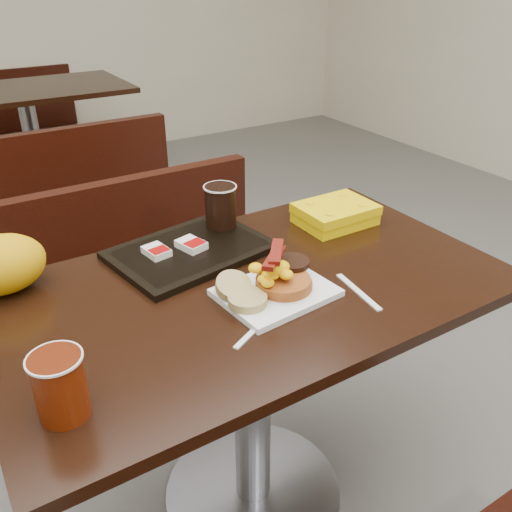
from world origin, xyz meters
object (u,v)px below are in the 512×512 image
bench_far_s (65,187)px  hashbrown_sleeve_right (191,245)px  coffee_cup_far (221,206)px  bench_near_n (153,290)px  platter (276,293)px  hashbrown_sleeve_left (156,251)px  fork (248,337)px  bench_far_n (13,126)px  pancake_stack (284,282)px  clamshell (335,214)px  paper_bag (1,264)px  table_near (253,402)px  tray (191,251)px  coffee_cup_near (60,386)px  table_far (35,150)px  knife (358,292)px

bench_far_s → hashbrown_sleeve_right: 1.74m
coffee_cup_far → bench_far_s: bearing=92.6°
bench_near_n → hashbrown_sleeve_right: (-0.06, -0.49, 0.42)m
platter → hashbrown_sleeve_left: size_ratio=3.60×
bench_near_n → fork: 0.96m
bench_far_n → pancake_stack: (0.04, -3.37, 0.42)m
bench_far_n → platter: platter is taller
bench_far_s → coffee_cup_far: coffee_cup_far is taller
fork → clamshell: clamshell is taller
clamshell → paper_bag: bearing=172.6°
platter → hashbrown_sleeve_right: 0.29m
table_near → bench_near_n: (0.00, 0.70, -0.02)m
platter → pancake_stack: (0.02, 0.00, 0.02)m
platter → tray: bearing=100.3°
bench_near_n → bench_far_s: (0.00, 1.20, 0.00)m
fork → clamshell: bearing=6.9°
coffee_cup_far → coffee_cup_near: bearing=-139.7°
coffee_cup_near → paper_bag: 0.47m
table_near → tray: tray is taller
bench_far_s → hashbrown_sleeve_right: size_ratio=13.72×
bench_far_s → bench_near_n: bearing=-90.0°
bench_far_s → platter: bearing=-89.4°
platter → tray: tray is taller
table_far → bench_far_n: table_far is taller
coffee_cup_near → hashbrown_sleeve_right: size_ratio=1.64×
bench_near_n → pancake_stack: (0.04, -0.77, 0.42)m
bench_far_s → knife: (0.19, -2.06, 0.39)m
table_far → hashbrown_sleeve_left: hashbrown_sleeve_left is taller
bench_far_n → fork: bearing=-91.9°
platter → coffee_cup_far: coffee_cup_far is taller
table_near → bench_far_n: (0.00, 3.30, -0.02)m
hashbrown_sleeve_left → paper_bag: size_ratio=0.35×
clamshell → bench_near_n: bearing=125.4°
paper_bag → bench_far_s: bearing=73.0°
pancake_stack → table_near: bearing=121.4°
bench_near_n → bench_far_s: bearing=90.0°
pancake_stack → tray: bearing=109.5°
table_near → clamshell: bearing=23.0°
bench_far_n → coffee_cup_far: coffee_cup_far is taller
bench_near_n → coffee_cup_far: size_ratio=8.50×
table_far → coffee_cup_near: bearing=-99.9°
table_far → pancake_stack: size_ratio=9.18×
table_far → bench_far_n: bearing=90.0°
table_far → knife: bearing=-86.1°
hashbrown_sleeve_right → coffee_cup_far: size_ratio=0.62×
hashbrown_sleeve_right → table_far: bearing=73.9°
bench_far_n → coffee_cup_far: 3.05m
bench_far_s → hashbrown_sleeve_left: bearing=-95.0°
coffee_cup_near → table_near: bearing=21.2°
platter → paper_bag: 0.63m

